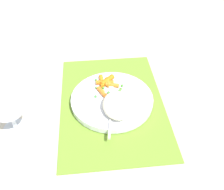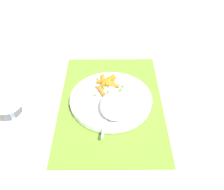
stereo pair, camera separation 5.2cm
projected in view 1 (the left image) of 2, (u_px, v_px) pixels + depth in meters
ground_plane at (112, 103)px, 0.75m from camera, size 2.40×2.40×0.00m
placemat at (112, 102)px, 0.75m from camera, size 0.44×0.30×0.01m
plate at (112, 100)px, 0.74m from camera, size 0.24×0.24×0.02m
rice_mound at (118, 105)px, 0.69m from camera, size 0.11×0.09×0.03m
carrot_portion at (106, 83)px, 0.77m from camera, size 0.10×0.07×0.02m
pea_scatter at (108, 90)px, 0.75m from camera, size 0.09×0.09×0.01m
fork at (112, 104)px, 0.71m from camera, size 0.20×0.04×0.01m
wine_glass at (5, 102)px, 0.61m from camera, size 0.07×0.07×0.14m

